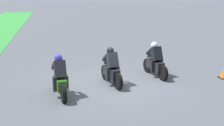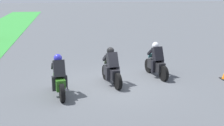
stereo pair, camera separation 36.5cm
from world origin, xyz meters
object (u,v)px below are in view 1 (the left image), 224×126
Objects in this scene: rider_lane_c at (60,79)px; rider_lane_a at (155,62)px; rider_lane_b at (112,69)px; traffic_cone at (224,73)px.

rider_lane_a is at bearing -73.99° from rider_lane_c.
rider_lane_a and rider_lane_c have the same top height.
rider_lane_b is at bearing 100.69° from rider_lane_a.
rider_lane_a is 1.00× the size of rider_lane_b.
traffic_cone is (1.04, -6.95, -0.39)m from rider_lane_c.
traffic_cone is (-0.82, -2.82, -0.39)m from rider_lane_a.
rider_lane_a is 4.53m from rider_lane_c.
rider_lane_c is (-1.86, 4.13, 0.00)m from rider_lane_a.
rider_lane_b reaches higher than traffic_cone.
rider_lane_c is at bearing 103.11° from rider_lane_a.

